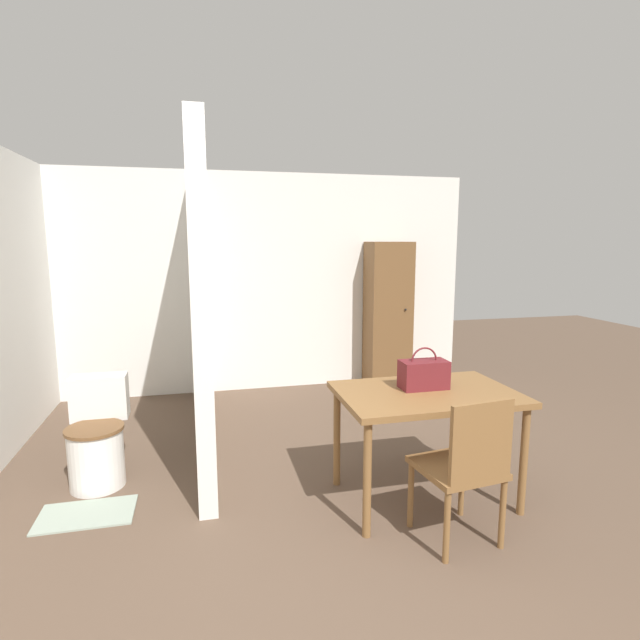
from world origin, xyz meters
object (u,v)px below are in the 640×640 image
(dining_table, at_px, (426,403))
(wooden_chair, at_px, (465,464))
(wooden_cabinet, at_px, (388,315))
(toilet, at_px, (97,439))
(handbag, at_px, (424,374))

(dining_table, bearing_deg, wooden_chair, -90.99)
(dining_table, distance_m, wooden_cabinet, 2.72)
(dining_table, bearing_deg, wooden_cabinet, 74.18)
(dining_table, height_order, toilet, dining_table)
(dining_table, xyz_separation_m, wooden_cabinet, (0.74, 2.61, 0.19))
(handbag, bearing_deg, wooden_cabinet, 73.91)
(toilet, xyz_separation_m, handbag, (2.20, -0.71, 0.53))
(wooden_chair, bearing_deg, wooden_cabinet, 69.46)
(toilet, relative_size, wooden_cabinet, 0.43)
(handbag, bearing_deg, toilet, 162.12)
(handbag, height_order, wooden_cabinet, wooden_cabinet)
(wooden_chair, height_order, wooden_cabinet, wooden_cabinet)
(handbag, xyz_separation_m, wooden_cabinet, (0.73, 2.54, 0.00))
(toilet, bearing_deg, dining_table, -19.56)
(handbag, bearing_deg, dining_table, -95.34)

